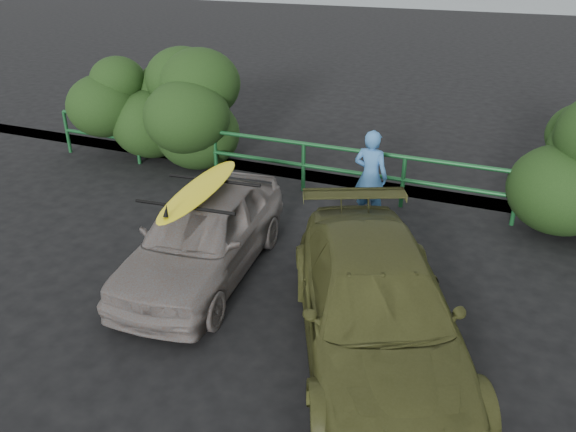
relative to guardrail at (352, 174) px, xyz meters
name	(u,v)px	position (x,y,z in m)	size (l,w,h in m)	color
ground	(232,352)	(0.00, -5.00, -0.52)	(80.00, 80.00, 0.00)	black
guardrail	(352,174)	(0.00, 0.00, 0.00)	(14.00, 0.08, 1.04)	#164F25
shrub_left	(152,111)	(-4.80, 0.40, 0.62)	(3.20, 2.40, 2.27)	#1E3A15
sedan	(203,235)	(-1.24, -3.50, 0.13)	(1.54, 3.82, 1.30)	slate
olive_vehicle	(376,307)	(1.59, -4.29, 0.13)	(1.81, 4.46, 1.29)	#42451E
man	(370,176)	(0.56, -0.78, 0.32)	(0.62, 0.40, 1.69)	#3E79BB
roof_rack	(200,193)	(-1.24, -3.50, 0.81)	(1.48, 1.04, 0.05)	black
surfboard	(200,189)	(-1.24, -3.50, 0.87)	(0.50, 2.39, 0.07)	yellow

